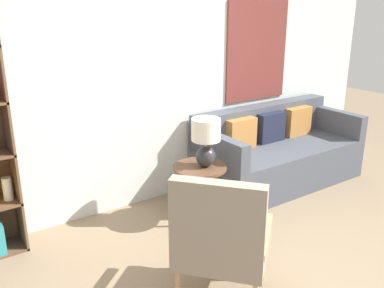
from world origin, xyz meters
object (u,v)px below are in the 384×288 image
at_px(table_lamp, 206,138).
at_px(couch, 276,154).
at_px(side_table, 200,172).
at_px(armchair, 221,237).

bearing_deg(table_lamp, couch, 13.12).
relative_size(side_table, table_lamp, 1.21).
xyz_separation_m(couch, table_lamp, (-1.23, -0.29, 0.49)).
xyz_separation_m(couch, side_table, (-1.28, -0.25, 0.16)).
height_order(armchair, couch, armchair).
relative_size(armchair, couch, 0.52).
bearing_deg(table_lamp, armchair, -121.94).
height_order(armchair, table_lamp, table_lamp).
bearing_deg(table_lamp, side_table, 143.64).
relative_size(armchair, table_lamp, 2.19).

